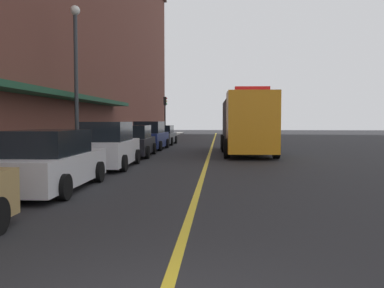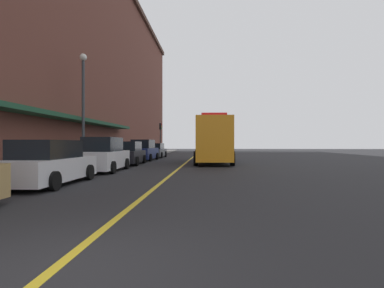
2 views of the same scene
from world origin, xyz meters
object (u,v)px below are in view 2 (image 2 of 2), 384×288
Objects in this scene: parking_meter_0 at (20,156)px; parking_meter_1 at (144,148)px; parked_car_4 at (144,151)px; parked_car_1 at (50,164)px; street_lamp_left at (83,97)px; parked_car_5 at (155,151)px; parked_car_3 at (128,154)px; traffic_light_near at (160,132)px; utility_truck at (213,141)px; parked_car_2 at (104,156)px.

parking_meter_0 is 1.00× the size of parking_meter_1.
parked_car_4 is at bearing -78.03° from parking_meter_1.
parked_car_1 is at bearing -86.56° from parking_meter_1.
parked_car_5 is at bearing 82.23° from street_lamp_left.
parking_meter_1 is at bearing 4.73° from parked_car_3.
parked_car_5 is at bearing -1.78° from parked_car_3.
traffic_light_near reaches higher than parking_meter_1.
traffic_light_near is at bearing 89.89° from parking_meter_0.
parked_car_1 is 33.21m from traffic_light_near.
parked_car_4 is at bearing -1.48° from parked_car_3.
parked_car_4 is 5.61m from parked_car_5.
parked_car_3 is at bearing -86.63° from traffic_light_near.
parked_car_4 reaches higher than parking_meter_1.
parked_car_5 is 1.14× the size of traffic_light_near.
parked_car_4 is 0.49× the size of utility_truck.
parking_meter_0 is at bearing 162.35° from parked_car_2.
parked_car_5 is at bearing -0.72° from parked_car_1.
traffic_light_near is at bearing 5.71° from parked_car_4.
parked_car_1 is 3.61× the size of parking_meter_0.
utility_truck reaches higher than parked_car_2.
parked_car_2 is 16.27m from parked_car_5.
utility_truck is 11.79m from parking_meter_1.
traffic_light_near is at bearing 89.67° from parking_meter_1.
street_lamp_left is (-1.94, 7.58, 3.62)m from parked_car_1.
parked_car_2 reaches higher than parking_meter_1.
street_lamp_left reaches higher than parked_car_5.
parking_meter_0 is at bearing 176.66° from parked_car_4.
parked_car_4 is (-0.02, 16.11, 0.08)m from parked_car_1.
utility_truck is 1.37× the size of street_lamp_left.
parked_car_2 is 5.34m from parking_meter_0.
parked_car_3 is 10.99m from parked_car_5.
parked_car_3 is 3.36× the size of parking_meter_1.
street_lamp_left is at bearing 145.91° from parked_car_3.
parked_car_1 is at bearing 177.80° from parked_car_3.
parked_car_2 is 0.67× the size of street_lamp_left.
parking_meter_1 is at bearing 64.01° from parked_car_5.
parked_car_4 is 0.96× the size of parked_car_5.
parking_meter_0 is at bearing 75.71° from parked_car_1.
parked_car_2 reaches higher than parked_car_5.
parked_car_3 is 11.71m from parking_meter_1.
parked_car_1 reaches higher than parking_meter_1.
parking_meter_1 is (-7.45, 9.11, -0.65)m from utility_truck.
parked_car_5 is 10.49m from utility_truck.
parked_car_4 reaches higher than parked_car_1.
parked_car_5 is 1.51m from parking_meter_1.
parking_meter_1 is 10.94m from traffic_light_near.
parked_car_2 is at bearing 178.94° from parked_car_3.
parking_meter_0 is 8.01m from street_lamp_left.
parked_car_3 is 0.92× the size of parked_car_5.
street_lamp_left reaches higher than parked_car_2.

